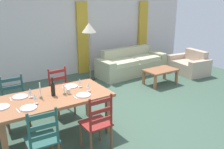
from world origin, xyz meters
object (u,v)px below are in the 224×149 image
object	(u,v)px
armchair_upholstered	(190,65)
couch	(131,65)
dining_chair_near_left	(43,139)
dining_chair_far_left	(15,102)
wine_bottle	(53,89)
wine_glass_near_right	(88,85)
coffee_table	(161,72)
dining_chair_near_right	(97,123)
dining_table	(53,101)
wine_glass_far_right	(80,81)
coffee_cup_primary	(68,91)
standing_lamp	(89,31)
dining_chair_far_right	(61,92)
wine_glass_near_left	(35,97)
wine_glass_far_left	(30,91)

from	to	relation	value
armchair_upholstered	couch	bearing A→B (deg)	149.01
dining_chair_near_left	dining_chair_far_left	bearing A→B (deg)	91.63
dining_chair_far_left	wine_bottle	world-z (taller)	wine_bottle
wine_glass_near_right	coffee_table	size ratio (longest dim) A/B	0.18
armchair_upholstered	dining_chair_near_right	bearing A→B (deg)	-156.53
dining_table	wine_bottle	distance (m)	0.21
wine_glass_far_right	wine_bottle	bearing A→B (deg)	-167.59
coffee_cup_primary	couch	distance (m)	3.80
dining_table	couch	xyz separation A→B (m)	(3.31, 2.18, -0.37)
dining_table	wine_glass_far_right	world-z (taller)	wine_glass_far_right
wine_bottle	wine_glass_far_right	bearing A→B (deg)	12.41
dining_chair_far_left	coffee_cup_primary	distance (m)	1.11
dining_chair_far_left	standing_lamp	xyz separation A→B (m)	(2.43, 1.63, 0.93)
wine_glass_far_right	coffee_cup_primary	distance (m)	0.36
coffee_cup_primary	standing_lamp	bearing A→B (deg)	54.89
dining_chair_near_right	wine_bottle	world-z (taller)	wine_bottle
armchair_upholstered	dining_chair_far_right	bearing A→B (deg)	-174.44
dining_chair_far_left	couch	bearing A→B (deg)	20.99
wine_glass_near_right	coffee_table	distance (m)	3.06
dining_chair_far_right	wine_glass_near_right	xyz separation A→B (m)	(0.16, -0.90, 0.38)
coffee_table	standing_lamp	size ratio (longest dim) A/B	0.55
dining_chair_near_left	dining_chair_far_right	size ratio (longest dim) A/B	1.00
dining_table	coffee_table	xyz separation A→B (m)	(3.42, 0.97, -0.31)
wine_glass_near_left	couch	bearing A→B (deg)	32.64
wine_glass_far_left	armchair_upholstered	size ratio (longest dim) A/B	0.13
dining_chair_near_right	wine_glass_near_left	distance (m)	1.03
dining_chair_far_left	dining_chair_far_right	xyz separation A→B (m)	(0.90, 0.04, 0.00)
wine_glass_far_left	wine_glass_far_right	distance (m)	0.88
dining_chair_far_left	wine_bottle	size ratio (longest dim) A/B	3.04
wine_glass_near_left	dining_chair_near_left	bearing A→B (deg)	-100.08
dining_chair_far_left	armchair_upholstered	world-z (taller)	dining_chair_far_left
dining_chair_far_left	coffee_table	xyz separation A→B (m)	(3.88, 0.23, -0.12)
dining_chair_near_left	standing_lamp	size ratio (longest dim) A/B	0.59
wine_glass_far_left	coffee_table	size ratio (longest dim) A/B	0.18
dining_chair_near_right	dining_chair_far_right	world-z (taller)	same
wine_glass_far_left	dining_chair_near_right	bearing A→B (deg)	-50.89
armchair_upholstered	wine_glass_far_right	bearing A→B (deg)	-166.27
dining_table	standing_lamp	size ratio (longest dim) A/B	1.16
dining_chair_far_right	wine_glass_far_right	xyz separation A→B (m)	(0.13, -0.63, 0.38)
dining_table	coffee_cup_primary	xyz separation A→B (m)	(0.27, -0.04, 0.13)
wine_glass_near_left	wine_glass_near_right	size ratio (longest dim) A/B	1.00
wine_glass_near_left	coffee_table	xyz separation A→B (m)	(3.73, 1.11, -0.51)
wine_glass_far_right	wine_glass_near_right	bearing A→B (deg)	-83.77
coffee_table	standing_lamp	world-z (taller)	standing_lamp
armchair_upholstered	standing_lamp	distance (m)	3.39
wine_glass_near_left	wine_glass_far_left	bearing A→B (deg)	88.90
wine_glass_near_left	standing_lamp	distance (m)	3.44
dining_chair_near_right	wine_glass_far_left	xyz separation A→B (m)	(-0.73, 0.90, 0.38)
dining_table	dining_chair_near_left	distance (m)	0.86
dining_table	dining_chair_near_right	xyz separation A→B (m)	(0.42, -0.75, -0.19)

